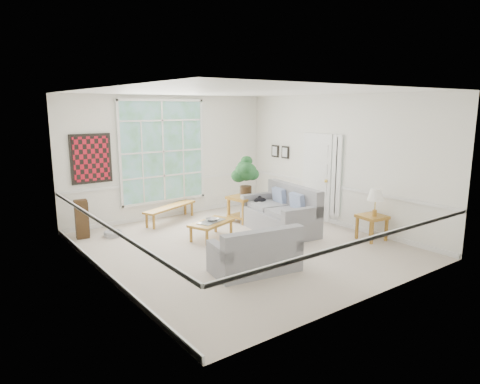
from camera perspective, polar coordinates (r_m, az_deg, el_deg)
name	(u,v)px	position (r m, az deg, el deg)	size (l,w,h in m)	color
floor	(242,246)	(8.60, 0.26, -7.19)	(5.50, 6.00, 0.01)	#BCAD9E
ceiling	(242,92)	(8.16, 0.28, 13.23)	(5.50, 6.00, 0.02)	white
wall_back	(170,157)	(10.78, -9.34, 4.64)	(5.50, 0.02, 3.00)	white
wall_front	(372,198)	(6.15, 17.22, -0.72)	(5.50, 0.02, 3.00)	white
wall_left	(100,187)	(6.99, -18.13, 0.63)	(0.02, 6.00, 3.00)	white
wall_right	(338,161)	(10.12, 12.88, 4.08)	(0.02, 6.00, 3.00)	white
window_back	(163,151)	(10.64, -10.23, 5.34)	(2.30, 0.08, 2.40)	white
entry_door	(317,177)	(10.55, 10.17, 2.00)	(0.08, 0.90, 2.10)	white
door_sidelight	(337,176)	(10.12, 12.77, 2.08)	(0.08, 0.26, 1.90)	white
wall_art	(91,159)	(9.99, -19.23, 4.22)	(0.90, 0.06, 1.10)	maroon
wall_frame_near	(285,152)	(11.30, 6.01, 5.28)	(0.04, 0.26, 0.32)	black
wall_frame_far	(275,151)	(11.60, 4.67, 5.46)	(0.04, 0.26, 0.32)	black
loveseat_right	(279,209)	(9.50, 5.28, -2.26)	(0.97, 1.87, 1.01)	gray
loveseat_front	(255,249)	(7.21, 2.00, -7.57)	(1.45, 0.75, 0.79)	gray
coffee_table	(211,230)	(9.03, -3.82, -5.08)	(0.98, 0.53, 0.37)	#9E6D26
pewter_bowl	(212,220)	(8.99, -3.73, -3.68)	(0.32, 0.32, 0.08)	#98989D
window_bench	(170,214)	(10.45, -9.26, -2.89)	(1.60, 0.31, 0.37)	#9E6D26
end_table	(243,209)	(10.31, 0.41, -2.25)	(0.62, 0.62, 0.62)	#9E6D26
houseplant	(246,176)	(10.19, 0.77, 2.14)	(0.57, 0.57, 0.97)	#1D4C23
side_table	(372,228)	(9.31, 17.13, -4.55)	(0.52, 0.52, 0.53)	#9E6D26
table_lamp	(375,202)	(9.14, 17.58, -1.34)	(0.33, 0.33, 0.57)	silver
pet_bed	(113,234)	(9.59, -16.58, -5.33)	(0.39, 0.39, 0.12)	gray
floor_speaker	(82,219)	(9.57, -20.36, -3.41)	(0.26, 0.20, 0.82)	#362312
cat	(260,200)	(9.96, 2.67, -1.07)	(0.32, 0.23, 0.15)	black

